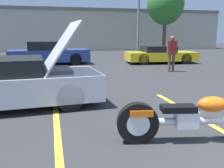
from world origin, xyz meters
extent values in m
cube|color=yellow|center=(-3.19, 1.65, 0.00)|extent=(0.12, 5.55, 0.01)
cube|color=yellow|center=(-0.23, 1.65, 0.00)|extent=(0.12, 5.55, 0.01)
cube|color=#B2AD9E|center=(0.00, 26.18, 2.20)|extent=(32.00, 4.00, 4.40)
cube|color=slate|center=(0.00, 26.18, 4.25)|extent=(32.00, 4.20, 0.30)
cylinder|color=slate|center=(3.20, 15.96, 3.60)|extent=(0.18, 0.18, 7.20)
cylinder|color=brown|center=(6.91, 19.29, 1.51)|extent=(0.32, 0.32, 3.01)
ellipsoid|color=#2D702D|center=(6.91, 19.29, 4.44)|extent=(3.30, 3.30, 3.79)
cylinder|color=black|center=(-1.92, 1.47, 0.34)|extent=(0.70, 0.28, 0.68)
cylinder|color=silver|center=(-1.92, 1.47, 0.34)|extent=(0.40, 0.24, 0.37)
cylinder|color=silver|center=(-0.99, 1.30, 0.36)|extent=(1.60, 0.41, 0.12)
cube|color=silver|center=(-1.13, 1.33, 0.40)|extent=(0.40, 0.30, 0.28)
ellipsoid|color=orange|center=(-0.72, 1.25, 0.64)|extent=(0.54, 0.37, 0.26)
cube|color=black|center=(-1.27, 1.35, 0.58)|extent=(0.59, 0.36, 0.10)
cube|color=orange|center=(-1.88, 1.47, 0.53)|extent=(0.41, 0.28, 0.10)
cylinder|color=silver|center=(-1.39, 1.49, 0.30)|extent=(1.22, 0.31, 0.09)
cube|color=silver|center=(-4.27, 4.21, 0.49)|extent=(4.50, 2.16, 0.63)
cylinder|color=black|center=(-2.86, 3.48, 0.33)|extent=(0.67, 0.26, 0.65)
cylinder|color=black|center=(-2.97, 5.12, 0.33)|extent=(0.67, 0.26, 0.65)
cube|color=silver|center=(-3.02, 4.29, 1.44)|extent=(1.03, 1.78, 1.28)
cube|color=#4C4C51|center=(-3.07, 4.29, 0.77)|extent=(0.67, 1.07, 0.28)
cube|color=yellow|center=(3.25, 11.94, 0.43)|extent=(4.28, 2.14, 0.51)
cube|color=black|center=(3.08, 11.95, 0.86)|extent=(2.00, 1.75, 0.36)
cylinder|color=black|center=(4.46, 11.05, 0.32)|extent=(0.66, 0.28, 0.64)
cylinder|color=black|center=(4.60, 12.59, 0.32)|extent=(0.66, 0.28, 0.64)
cylinder|color=black|center=(1.90, 11.28, 0.32)|extent=(0.66, 0.28, 0.64)
cylinder|color=black|center=(2.04, 12.82, 0.32)|extent=(0.66, 0.28, 0.64)
cube|color=navy|center=(-3.35, 12.87, 0.53)|extent=(4.62, 2.27, 0.67)
cube|color=black|center=(-3.53, 12.85, 1.10)|extent=(2.15, 1.87, 0.47)
cylinder|color=black|center=(-1.90, 12.15, 0.34)|extent=(0.70, 0.28, 0.69)
cylinder|color=black|center=(-2.04, 13.82, 0.34)|extent=(0.70, 0.28, 0.69)
cylinder|color=black|center=(-4.66, 11.91, 0.34)|extent=(0.70, 0.28, 0.69)
cylinder|color=black|center=(-4.81, 13.59, 0.34)|extent=(0.70, 0.28, 0.69)
cylinder|color=brown|center=(2.14, 8.51, 0.41)|extent=(0.12, 0.12, 0.81)
cylinder|color=brown|center=(2.34, 8.51, 0.41)|extent=(0.12, 0.12, 0.81)
cube|color=maroon|center=(2.24, 8.51, 1.13)|extent=(0.36, 0.20, 0.64)
cylinder|color=brown|center=(2.02, 8.51, 1.16)|extent=(0.08, 0.08, 0.58)
cylinder|color=brown|center=(2.46, 8.51, 1.16)|extent=(0.08, 0.08, 0.58)
sphere|color=brown|center=(2.24, 8.51, 1.56)|extent=(0.22, 0.22, 0.22)
camera|label=1|loc=(-3.24, -2.16, 1.77)|focal=40.00mm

